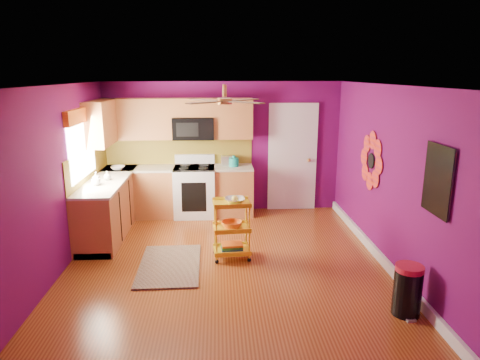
{
  "coord_description": "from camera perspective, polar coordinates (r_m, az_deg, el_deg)",
  "views": [
    {
      "loc": [
        -0.1,
        -5.67,
        2.65
      ],
      "look_at": [
        0.22,
        0.4,
        1.13
      ],
      "focal_mm": 32.0,
      "sensor_mm": 36.0,
      "label": 1
    }
  ],
  "objects": [
    {
      "name": "ground",
      "position": [
        6.26,
        -1.83,
        -10.98
      ],
      "size": [
        5.0,
        5.0,
        0.0
      ],
      "primitive_type": "plane",
      "color": "#6C3010",
      "rests_on": "ground"
    },
    {
      "name": "room_envelope",
      "position": [
        5.76,
        -1.69,
        3.9
      ],
      "size": [
        4.54,
        5.04,
        2.52
      ],
      "color": "#600A54",
      "rests_on": "ground"
    },
    {
      "name": "lower_cabinets",
      "position": [
        7.91,
        -11.95,
        -2.51
      ],
      "size": [
        2.81,
        2.31,
        0.94
      ],
      "color": "#955228",
      "rests_on": "ground"
    },
    {
      "name": "electric_range",
      "position": [
        8.15,
        -6.05,
        -1.42
      ],
      "size": [
        0.76,
        0.66,
        1.13
      ],
      "color": "white",
      "rests_on": "ground"
    },
    {
      "name": "upper_cabinetry",
      "position": [
        7.97,
        -11.32,
        7.69
      ],
      "size": [
        2.8,
        2.3,
        1.26
      ],
      "color": "#955228",
      "rests_on": "ground"
    },
    {
      "name": "left_window",
      "position": [
        7.1,
        -20.42,
        5.82
      ],
      "size": [
        0.08,
        1.35,
        1.08
      ],
      "color": "white",
      "rests_on": "ground"
    },
    {
      "name": "panel_door",
      "position": [
        8.42,
        6.99,
        2.86
      ],
      "size": [
        0.95,
        0.11,
        2.15
      ],
      "color": "white",
      "rests_on": "ground"
    },
    {
      "name": "right_wall_art",
      "position": [
        5.94,
        20.16,
        1.49
      ],
      "size": [
        0.04,
        2.74,
        1.04
      ],
      "color": "black",
      "rests_on": "ground"
    },
    {
      "name": "ceiling_fan",
      "position": [
        5.88,
        -2.05,
        10.56
      ],
      "size": [
        1.01,
        1.01,
        0.26
      ],
      "color": "#BF8C3F",
      "rests_on": "ground"
    },
    {
      "name": "shag_rug",
      "position": [
        6.24,
        -9.36,
        -11.13
      ],
      "size": [
        0.86,
        1.38,
        0.02
      ],
      "primitive_type": "cube",
      "rotation": [
        0.0,
        0.0,
        0.02
      ],
      "color": "black",
      "rests_on": "ground"
    },
    {
      "name": "rolling_cart",
      "position": [
        6.23,
        -1.04,
        -6.21
      ],
      "size": [
        0.56,
        0.42,
        0.95
      ],
      "color": "yellow",
      "rests_on": "ground"
    },
    {
      "name": "trash_can",
      "position": [
        5.27,
        21.42,
        -13.51
      ],
      "size": [
        0.33,
        0.35,
        0.59
      ],
      "color": "black",
      "rests_on": "ground"
    },
    {
      "name": "teal_kettle",
      "position": [
        8.05,
        -0.82,
        2.42
      ],
      "size": [
        0.18,
        0.18,
        0.21
      ],
      "color": "#139186",
      "rests_on": "lower_cabinets"
    },
    {
      "name": "toaster",
      "position": [
        8.16,
        -1.75,
        2.62
      ],
      "size": [
        0.22,
        0.15,
        0.18
      ],
      "primitive_type": "cube",
      "color": "beige",
      "rests_on": "lower_cabinets"
    },
    {
      "name": "soap_bottle_a",
      "position": [
        7.11,
        -18.64,
        0.22
      ],
      "size": [
        0.09,
        0.09,
        0.2
      ],
      "primitive_type": "imported",
      "color": "#EA3F72",
      "rests_on": "lower_cabinets"
    },
    {
      "name": "soap_bottle_b",
      "position": [
        7.33,
        -17.28,
        0.55
      ],
      "size": [
        0.12,
        0.12,
        0.15
      ],
      "primitive_type": "imported",
      "color": "white",
      "rests_on": "lower_cabinets"
    },
    {
      "name": "counter_dish",
      "position": [
        8.1,
        -15.97,
        1.57
      ],
      "size": [
        0.25,
        0.25,
        0.06
      ],
      "primitive_type": "imported",
      "color": "white",
      "rests_on": "lower_cabinets"
    },
    {
      "name": "counter_cup",
      "position": [
        7.05,
        -18.64,
        -0.27
      ],
      "size": [
        0.14,
        0.14,
        0.11
      ],
      "primitive_type": "imported",
      "color": "white",
      "rests_on": "lower_cabinets"
    }
  ]
}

